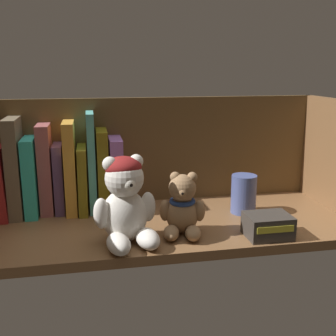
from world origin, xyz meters
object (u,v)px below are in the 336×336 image
object	(u,v)px
book_1	(17,166)
book_6	(83,178)
book_2	(32,175)
book_4	(59,178)
book_5	(71,166)
small_product_box	(268,226)
book_3	(46,169)
pillar_candle	(244,194)
book_9	(116,172)
teddy_bear_larger	(125,202)
book_0	(3,180)
teddy_bear_smaller	(182,208)
book_7	(92,161)
book_8	(103,169)

from	to	relation	value
book_1	book_6	bearing A→B (deg)	0.00
book_2	book_4	bearing A→B (deg)	0.00
book_5	small_product_box	xyz separation A→B (cm)	(38.55, -23.63, -8.22)
book_3	pillar_candle	bearing A→B (deg)	-12.16
book_9	pillar_candle	world-z (taller)	book_9
teddy_bear_larger	book_0	bearing A→B (deg)	140.80
book_2	teddy_bear_larger	size ratio (longest dim) A/B	1.04
book_3	book_4	bearing A→B (deg)	0.00
book_2	book_4	size ratio (longest dim) A/B	1.11
book_3	small_product_box	world-z (taller)	book_3
teddy_bear_smaller	book_7	bearing A→B (deg)	132.39
book_7	book_0	bearing A→B (deg)	180.00
book_4	book_7	xyz separation A→B (cm)	(7.49, 0.00, 3.56)
book_8	teddy_bear_smaller	xyz separation A→B (cm)	(14.92, -19.02, -4.06)
book_9	teddy_bear_larger	xyz separation A→B (cm)	(0.40, -21.08, -0.47)
book_9	book_1	bearing A→B (deg)	180.00
book_1	book_4	world-z (taller)	book_1
book_7	teddy_bear_smaller	size ratio (longest dim) A/B	1.81
book_8	small_product_box	size ratio (longest dim) A/B	2.17
book_1	pillar_candle	bearing A→B (deg)	-10.67
small_product_box	book_2	bearing A→B (deg)	153.41
book_0	book_1	bearing A→B (deg)	0.00
book_3	book_6	world-z (taller)	book_3
book_1	book_6	xyz separation A→B (cm)	(14.47, 0.00, -3.38)
book_0	book_7	world-z (taller)	book_7
book_5	teddy_bear_smaller	bearing A→B (deg)	-40.60
book_2	pillar_candle	xyz separation A→B (cm)	(47.45, -9.54, -4.36)
book_5	book_1	bearing A→B (deg)	180.00
book_9	small_product_box	world-z (taller)	book_9
book_0	book_4	bearing A→B (deg)	0.00
book_5	book_6	bearing A→B (deg)	0.00
book_7	book_9	bearing A→B (deg)	0.00
teddy_bear_smaller	book_1	bearing A→B (deg)	150.81
book_2	teddy_bear_smaller	world-z (taller)	book_2
book_6	book_7	distance (cm)	4.41
book_3	teddy_bear_larger	xyz separation A→B (cm)	(16.24, -21.08, -2.17)
book_7	book_9	xyz separation A→B (cm)	(5.50, 0.00, -2.97)
book_2	book_9	distance (cm)	19.00
book_8	teddy_bear_smaller	bearing A→B (deg)	-51.89
book_6	small_product_box	size ratio (longest dim) A/B	1.75
teddy_bear_smaller	small_product_box	bearing A→B (deg)	-15.75
book_1	teddy_bear_larger	size ratio (longest dim) A/B	1.30
book_3	teddy_bear_smaller	distance (cm)	33.94
book_8	teddy_bear_larger	xyz separation A→B (cm)	(3.46, -21.08, -1.45)
book_0	book_4	xyz separation A→B (cm)	(12.45, 0.00, -0.04)
book_4	small_product_box	xyz separation A→B (cm)	(41.21, -23.63, -5.64)
book_1	book_5	world-z (taller)	book_1
teddy_bear_larger	small_product_box	size ratio (longest dim) A/B	1.94
book_9	book_3	bearing A→B (deg)	180.00
book_1	book_5	size ratio (longest dim) A/B	1.05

